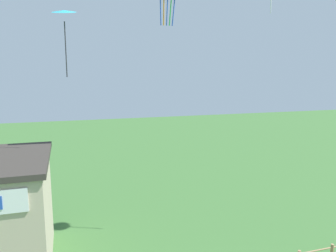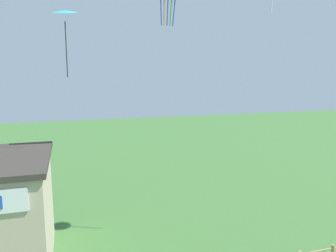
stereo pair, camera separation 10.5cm
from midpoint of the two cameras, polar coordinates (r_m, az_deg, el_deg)
The scene contains 1 object.
kite_cyan_delta at distance 16.42m, azimuth -17.39°, elevation 18.20°, with size 1.35×1.34×3.14m.
Camera 2 is at (-4.03, -3.86, 8.85)m, focal length 35.00 mm.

